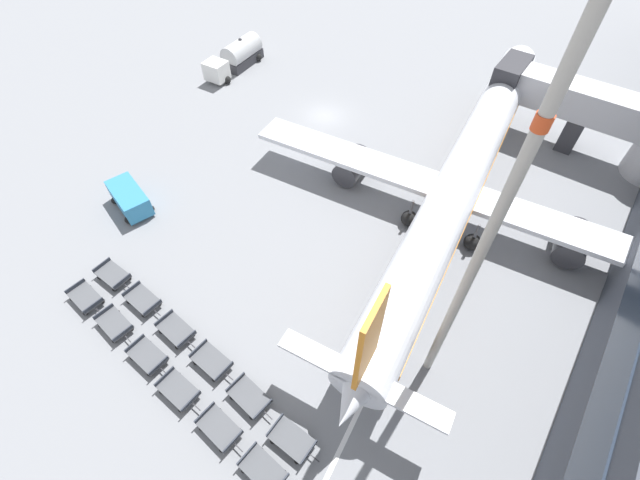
# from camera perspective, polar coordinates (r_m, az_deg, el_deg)

# --- Properties ---
(ground_plane) EXTENTS (500.00, 500.00, 0.00)m
(ground_plane) POSITION_cam_1_polar(r_m,az_deg,el_deg) (48.35, 0.61, 16.21)
(ground_plane) COLOR gray
(jet_bridge) EXTENTS (18.39, 4.85, 6.62)m
(jet_bridge) POSITION_cam_1_polar(r_m,az_deg,el_deg) (48.69, 34.07, 13.20)
(jet_bridge) COLOR silver
(jet_bridge) RESTS_ON ground_plane
(airplane) EXTENTS (36.57, 44.65, 11.71)m
(airplane) POSITION_cam_1_polar(r_m,az_deg,el_deg) (37.10, 18.28, 7.68)
(airplane) COLOR silver
(airplane) RESTS_ON ground_plane
(fuel_tanker_primary) EXTENTS (3.76, 8.86, 3.24)m
(fuel_tanker_primary) POSITION_cam_1_polar(r_m,az_deg,el_deg) (57.45, -10.95, 22.89)
(fuel_tanker_primary) COLOR white
(fuel_tanker_primary) RESTS_ON ground_plane
(service_van) EXTENTS (4.97, 3.39, 2.00)m
(service_van) POSITION_cam_1_polar(r_m,az_deg,el_deg) (40.52, -24.05, 5.12)
(service_van) COLOR teal
(service_van) RESTS_ON ground_plane
(baggage_dolly_row_near_col_a) EXTENTS (3.37, 1.83, 0.92)m
(baggage_dolly_row_near_col_a) POSITION_cam_1_polar(r_m,az_deg,el_deg) (35.85, -28.78, -6.76)
(baggage_dolly_row_near_col_a) COLOR #515459
(baggage_dolly_row_near_col_a) RESTS_ON ground_plane
(baggage_dolly_row_near_col_b) EXTENTS (3.38, 1.86, 0.92)m
(baggage_dolly_row_near_col_b) POSITION_cam_1_polar(r_m,az_deg,el_deg) (33.63, -25.72, -10.07)
(baggage_dolly_row_near_col_b) COLOR #515459
(baggage_dolly_row_near_col_b) RESTS_ON ground_plane
(baggage_dolly_row_near_col_c) EXTENTS (3.34, 1.75, 0.92)m
(baggage_dolly_row_near_col_c) POSITION_cam_1_polar(r_m,az_deg,el_deg) (31.51, -21.98, -14.16)
(baggage_dolly_row_near_col_c) COLOR #515459
(baggage_dolly_row_near_col_c) RESTS_ON ground_plane
(baggage_dolly_row_near_col_d) EXTENTS (3.34, 1.74, 0.92)m
(baggage_dolly_row_near_col_d) POSITION_cam_1_polar(r_m,az_deg,el_deg) (29.86, -18.34, -18.49)
(baggage_dolly_row_near_col_d) COLOR #515459
(baggage_dolly_row_near_col_d) RESTS_ON ground_plane
(baggage_dolly_row_near_col_e) EXTENTS (3.36, 1.81, 0.92)m
(baggage_dolly_row_near_col_e) POSITION_cam_1_polar(r_m,az_deg,el_deg) (28.44, -13.26, -23.23)
(baggage_dolly_row_near_col_e) COLOR #515459
(baggage_dolly_row_near_col_e) RESTS_ON ground_plane
(baggage_dolly_row_near_col_f) EXTENTS (3.36, 1.80, 0.92)m
(baggage_dolly_row_near_col_f) POSITION_cam_1_polar(r_m,az_deg,el_deg) (27.46, -7.56, -28.16)
(baggage_dolly_row_near_col_f) COLOR #515459
(baggage_dolly_row_near_col_f) RESTS_ON ground_plane
(baggage_dolly_row_mid_a_col_a) EXTENTS (3.32, 1.70, 0.92)m
(baggage_dolly_row_mid_a_col_a) POSITION_cam_1_polar(r_m,az_deg,el_deg) (36.19, -25.87, -4.24)
(baggage_dolly_row_mid_a_col_a) COLOR #515459
(baggage_dolly_row_mid_a_col_a) RESTS_ON ground_plane
(baggage_dolly_row_mid_a_col_b) EXTENTS (3.35, 1.78, 0.92)m
(baggage_dolly_row_mid_a_col_b) POSITION_cam_1_polar(r_m,az_deg,el_deg) (33.94, -22.54, -7.39)
(baggage_dolly_row_mid_a_col_b) COLOR #515459
(baggage_dolly_row_mid_a_col_b) RESTS_ON ground_plane
(baggage_dolly_row_mid_a_col_c) EXTENTS (3.36, 1.81, 0.92)m
(baggage_dolly_row_mid_a_col_c) POSITION_cam_1_polar(r_m,az_deg,el_deg) (31.79, -18.63, -11.32)
(baggage_dolly_row_mid_a_col_c) COLOR #515459
(baggage_dolly_row_mid_a_col_c) RESTS_ON ground_plane
(baggage_dolly_row_mid_a_col_d) EXTENTS (3.34, 1.76, 0.92)m
(baggage_dolly_row_mid_a_col_d) POSITION_cam_1_polar(r_m,az_deg,el_deg) (30.07, -14.23, -15.41)
(baggage_dolly_row_mid_a_col_d) COLOR #515459
(baggage_dolly_row_mid_a_col_d) RESTS_ON ground_plane
(baggage_dolly_row_mid_a_col_e) EXTENTS (3.37, 1.85, 0.92)m
(baggage_dolly_row_mid_a_col_e) POSITION_cam_1_polar(r_m,az_deg,el_deg) (28.69, -9.38, -19.96)
(baggage_dolly_row_mid_a_col_e) COLOR #515459
(baggage_dolly_row_mid_a_col_e) RESTS_ON ground_plane
(baggage_dolly_row_mid_a_col_f) EXTENTS (3.31, 1.69, 0.92)m
(baggage_dolly_row_mid_a_col_f) POSITION_cam_1_polar(r_m,az_deg,el_deg) (27.68, -3.77, -25.03)
(baggage_dolly_row_mid_a_col_f) COLOR #515459
(baggage_dolly_row_mid_a_col_f) RESTS_ON ground_plane
(apron_light_mast) EXTENTS (2.00, 0.70, 24.24)m
(apron_light_mast) POSITION_cam_1_polar(r_m,az_deg,el_deg) (19.09, 22.04, 1.60)
(apron_light_mast) COLOR #ADA89E
(apron_light_mast) RESTS_ON ground_plane
(stand_guidance_stripe) EXTENTS (4.23, 29.81, 0.01)m
(stand_guidance_stripe) POSITION_cam_1_polar(r_m,az_deg,el_deg) (33.05, 12.51, -6.87)
(stand_guidance_stripe) COLOR white
(stand_guidance_stripe) RESTS_ON ground_plane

